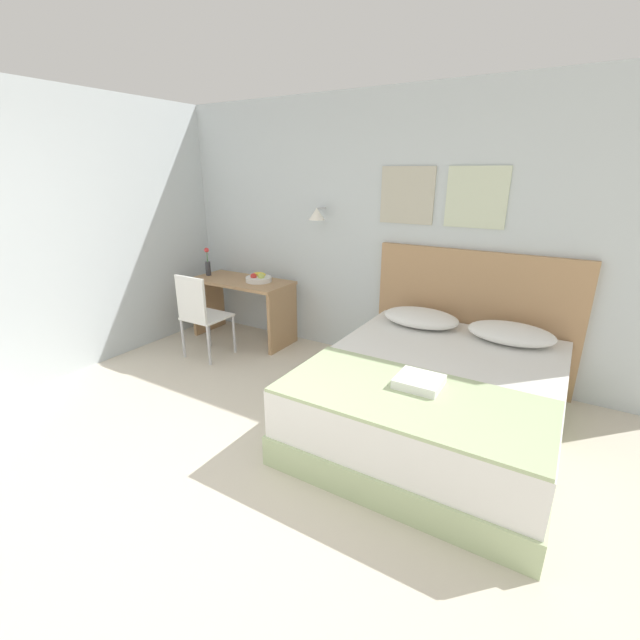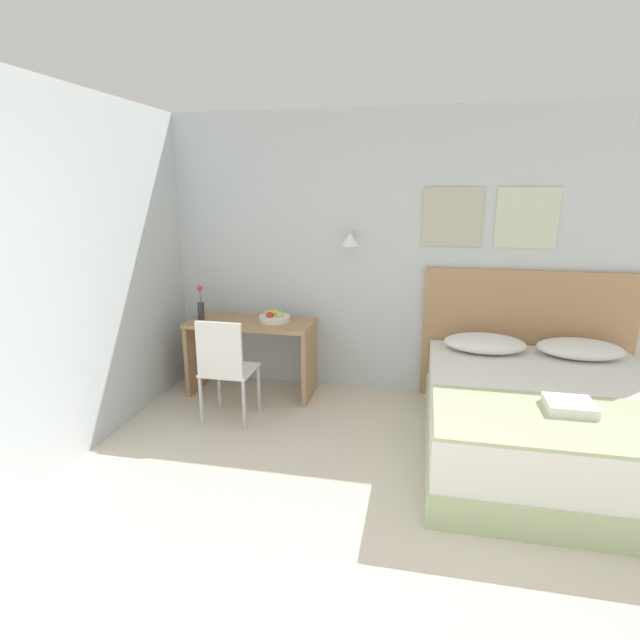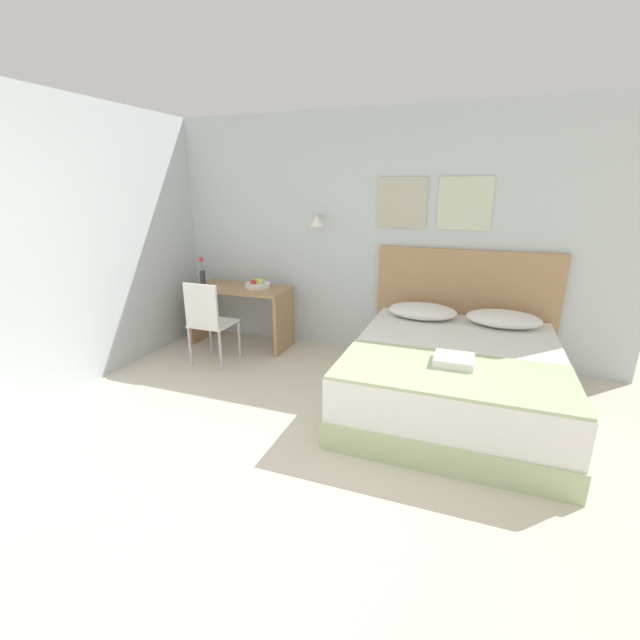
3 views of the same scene
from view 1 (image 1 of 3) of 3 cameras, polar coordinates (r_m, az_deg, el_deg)
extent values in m
plane|color=beige|center=(2.85, -22.74, -24.94)|extent=(24.00, 24.00, 0.00)
cube|color=silver|center=(4.47, 7.09, 11.50)|extent=(5.43, 0.06, 2.65)
cube|color=#B7B29E|center=(4.26, 11.53, 15.97)|extent=(0.52, 0.02, 0.52)
cube|color=beige|center=(4.09, 20.12, 15.10)|extent=(0.52, 0.02, 0.52)
cylinder|color=#B2B2B7|center=(4.60, 0.17, 14.68)|extent=(0.02, 0.16, 0.02)
cone|color=white|center=(4.53, -0.44, 13.97)|extent=(0.17, 0.17, 0.12)
cube|color=#B2C693|center=(3.52, 14.77, -12.36)|extent=(1.73, 2.05, 0.22)
cube|color=white|center=(3.38, 15.18, -8.28)|extent=(1.69, 2.01, 0.34)
cube|color=#A87F56|center=(4.25, 19.54, 0.37)|extent=(1.85, 0.06, 1.24)
ellipsoid|color=white|center=(4.05, 13.30, 0.30)|extent=(0.69, 0.46, 0.15)
ellipsoid|color=white|center=(3.90, 24.09, -1.62)|extent=(0.69, 0.46, 0.15)
cube|color=#B2C693|center=(2.79, 11.94, -9.94)|extent=(1.68, 0.82, 0.02)
cube|color=white|center=(2.89, 13.07, -8.00)|extent=(0.29, 0.27, 0.06)
cube|color=#A87F56|center=(5.06, -10.40, 5.10)|extent=(1.19, 0.56, 0.03)
cube|color=#A87F56|center=(5.54, -14.65, 2.13)|extent=(0.04, 0.51, 0.69)
cube|color=#A87F56|center=(4.81, -5.00, 0.12)|extent=(0.04, 0.51, 0.69)
cube|color=white|center=(4.73, -14.82, 0.44)|extent=(0.42, 0.42, 0.02)
cube|color=white|center=(4.53, -16.83, 2.66)|extent=(0.39, 0.03, 0.47)
cylinder|color=#B7B7BC|center=(5.06, -14.59, -1.03)|extent=(0.03, 0.03, 0.43)
cylinder|color=#B7B7BC|center=(4.81, -11.38, -1.87)|extent=(0.03, 0.03, 0.43)
cylinder|color=#B7B7BC|center=(4.82, -17.79, -2.37)|extent=(0.03, 0.03, 0.43)
cylinder|color=#B7B7BC|center=(4.55, -14.59, -3.32)|extent=(0.03, 0.03, 0.43)
cylinder|color=silver|center=(4.93, -8.18, 5.40)|extent=(0.29, 0.29, 0.05)
sphere|color=#B2C156|center=(4.87, -7.86, 5.77)|extent=(0.08, 0.08, 0.08)
ellipsoid|color=yellow|center=(4.98, -8.13, 6.03)|extent=(0.17, 0.11, 0.06)
sphere|color=red|center=(4.91, -8.85, 5.78)|extent=(0.07, 0.07, 0.07)
cylinder|color=#333338|center=(5.35, -14.69, 6.66)|extent=(0.06, 0.06, 0.17)
cylinder|color=#3D7538|center=(5.32, -14.83, 8.26)|extent=(0.01, 0.01, 0.14)
sphere|color=#DB3838|center=(5.31, -14.89, 9.00)|extent=(0.06, 0.06, 0.06)
camera|label=2|loc=(1.84, -82.17, 3.80)|focal=28.00mm
camera|label=3|loc=(0.93, -102.74, -8.02)|focal=24.00mm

